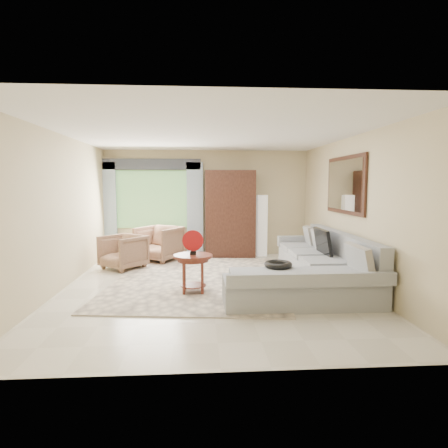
{
  "coord_description": "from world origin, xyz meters",
  "views": [
    {
      "loc": [
        -0.2,
        -6.34,
        1.75
      ],
      "look_at": [
        0.25,
        0.35,
        1.05
      ],
      "focal_mm": 30.0,
      "sensor_mm": 36.0,
      "label": 1
    }
  ],
  "objects": [
    {
      "name": "wall_mirror",
      "position": [
        2.46,
        0.35,
        1.75
      ],
      "size": [
        0.05,
        1.7,
        1.05
      ],
      "color": "black",
      "rests_on": "wall_right"
    },
    {
      "name": "curtain_right",
      "position": [
        -0.3,
        2.88,
        1.15
      ],
      "size": [
        0.4,
        0.08,
        2.3
      ],
      "primitive_type": "cube",
      "color": "#9EB7CC",
      "rests_on": "ground"
    },
    {
      "name": "potted_plant",
      "position": [
        -2.45,
        2.75,
        0.27
      ],
      "size": [
        0.59,
        0.55,
        0.53
      ],
      "primitive_type": "imported",
      "rotation": [
        0.0,
        0.0,
        0.34
      ],
      "color": "#999999",
      "rests_on": "ground"
    },
    {
      "name": "coffee_table",
      "position": [
        -0.3,
        -0.37,
        0.33
      ],
      "size": [
        0.63,
        0.63,
        0.63
      ],
      "rotation": [
        0.0,
        0.0,
        -0.19
      ],
      "color": "#531D16",
      "rests_on": "ground"
    },
    {
      "name": "tv_screen",
      "position": [
        2.05,
        0.26,
        0.72
      ],
      "size": [
        0.14,
        0.74,
        0.48
      ],
      "primitive_type": "cube",
      "rotation": [
        0.0,
        -0.17,
        0.0
      ],
      "color": "black",
      "rests_on": "sectional_sofa"
    },
    {
      "name": "window",
      "position": [
        -1.35,
        2.97,
        1.4
      ],
      "size": [
        1.8,
        0.04,
        1.4
      ],
      "primitive_type": "cube",
      "color": "#669E59",
      "rests_on": "wall_back"
    },
    {
      "name": "ground",
      "position": [
        0.0,
        0.0,
        0.0
      ],
      "size": [
        6.0,
        6.0,
        0.0
      ],
      "primitive_type": "plane",
      "color": "silver",
      "rests_on": "ground"
    },
    {
      "name": "armchair_left",
      "position": [
        -1.79,
        1.5,
        0.36
      ],
      "size": [
        1.09,
        1.09,
        0.71
      ],
      "primitive_type": "imported",
      "rotation": [
        0.0,
        0.0,
        -0.7
      ],
      "color": "#9B6F54",
      "rests_on": "ground"
    },
    {
      "name": "valance",
      "position": [
        -1.35,
        2.9,
        2.25
      ],
      "size": [
        2.4,
        0.12,
        0.26
      ],
      "primitive_type": "cube",
      "color": "#1E232D",
      "rests_on": "wall_back"
    },
    {
      "name": "sectional_sofa",
      "position": [
        1.78,
        -0.18,
        0.28
      ],
      "size": [
        2.3,
        3.46,
        0.9
      ],
      "color": "#909498",
      "rests_on": "ground"
    },
    {
      "name": "red_disc",
      "position": [
        -0.3,
        -0.37,
        0.86
      ],
      "size": [
        0.34,
        0.07,
        0.34
      ],
      "primitive_type": "cylinder",
      "rotation": [
        1.57,
        0.0,
        -0.14
      ],
      "color": "#A31012",
      "rests_on": "coffee_table"
    },
    {
      "name": "armchair_right",
      "position": [
        -1.12,
        2.27,
        0.4
      ],
      "size": [
        1.2,
        1.21,
        0.81
      ],
      "primitive_type": "imported",
      "rotation": [
        0.0,
        0.0,
        -0.55
      ],
      "color": "#987152",
      "rests_on": "ground"
    },
    {
      "name": "garden_hose",
      "position": [
        1.0,
        -0.81,
        0.55
      ],
      "size": [
        0.43,
        0.43,
        0.09
      ],
      "primitive_type": "torus",
      "color": "black",
      "rests_on": "sectional_sofa"
    },
    {
      "name": "area_rug",
      "position": [
        -0.21,
        0.46,
        0.01
      ],
      "size": [
        3.44,
        4.32,
        0.02
      ],
      "primitive_type": "cube",
      "rotation": [
        0.0,
        0.0,
        -0.11
      ],
      "color": "beige",
      "rests_on": "ground"
    },
    {
      "name": "armoire",
      "position": [
        0.55,
        2.72,
        1.05
      ],
      "size": [
        1.2,
        0.55,
        2.1
      ],
      "primitive_type": "cube",
      "color": "black",
      "rests_on": "ground"
    },
    {
      "name": "curtain_left",
      "position": [
        -2.4,
        2.88,
        1.15
      ],
      "size": [
        0.4,
        0.08,
        2.3
      ],
      "primitive_type": "cube",
      "color": "#9EB7CC",
      "rests_on": "ground"
    },
    {
      "name": "floor_lamp",
      "position": [
        1.35,
        2.78,
        0.75
      ],
      "size": [
        0.24,
        0.24,
        1.5
      ],
      "primitive_type": "cube",
      "color": "silver",
      "rests_on": "ground"
    }
  ]
}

